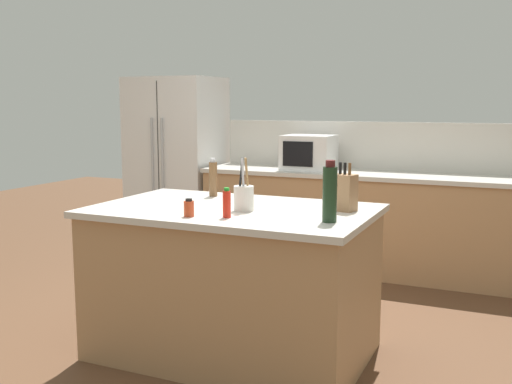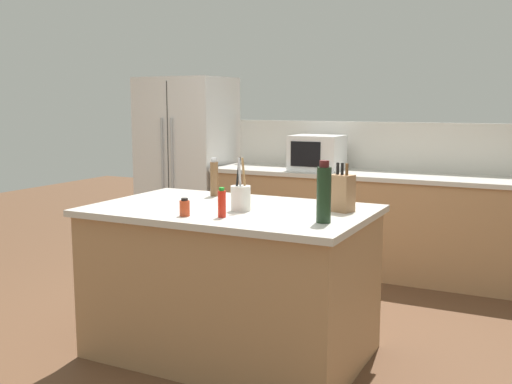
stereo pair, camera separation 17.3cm
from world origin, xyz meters
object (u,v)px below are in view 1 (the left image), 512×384
spice_jar_paprika (189,208)px  pepper_grinder (213,178)px  wine_bottle (330,193)px  utensil_crock (244,197)px  microwave (309,153)px  refrigerator (177,164)px  hot_sauce_bottle (227,204)px  knife_block (344,192)px

spice_jar_paprika → pepper_grinder: pepper_grinder is taller
wine_bottle → utensil_crock: bearing=168.2°
microwave → spice_jar_paprika: microwave is taller
refrigerator → microwave: bearing=-1.9°
utensil_crock → pepper_grinder: bearing=135.6°
wine_bottle → microwave: bearing=111.7°
microwave → pepper_grinder: bearing=-91.8°
refrigerator → pepper_grinder: (1.46, -1.89, 0.14)m
hot_sauce_bottle → refrigerator: bearing=126.6°
microwave → hot_sauce_bottle: 2.53m
spice_jar_paprika → knife_block: bearing=35.5°
refrigerator → spice_jar_paprika: bearing=-57.2°
microwave → wine_bottle: 2.57m
hot_sauce_bottle → pepper_grinder: (-0.44, 0.66, 0.04)m
microwave → wine_bottle: (0.95, -2.39, -0.01)m
microwave → knife_block: microwave is taller
refrigerator → hot_sauce_bottle: (1.89, -2.55, 0.10)m
microwave → spice_jar_paprika: bearing=-86.1°
refrigerator → spice_jar_paprika: 3.11m
utensil_crock → spice_jar_paprika: (-0.21, -0.29, -0.03)m
hot_sauce_bottle → wine_bottle: (0.57, 0.11, 0.08)m
refrigerator → hot_sauce_bottle: 3.18m
knife_block → wine_bottle: (0.02, -0.36, 0.05)m
hot_sauce_bottle → wine_bottle: wine_bottle is taller
knife_block → pepper_grinder: knife_block is taller
utensil_crock → spice_jar_paprika: utensil_crock is taller
spice_jar_paprika → hot_sauce_bottle: bearing=16.1°
wine_bottle → pepper_grinder: wine_bottle is taller
spice_jar_paprika → refrigerator: bearing=122.8°
microwave → utensil_crock: (0.38, -2.27, -0.08)m
knife_block → pepper_grinder: (-0.98, 0.18, 0.01)m
microwave → spice_jar_paprika: 2.57m
utensil_crock → refrigerator: bearing=129.2°
refrigerator → utensil_crock: refrigerator is taller
utensil_crock → hot_sauce_bottle: size_ratio=1.88×
knife_block → hot_sauce_bottle: knife_block is taller
hot_sauce_bottle → wine_bottle: bearing=11.5°
microwave → pepper_grinder: microwave is taller
wine_bottle → pepper_grinder: 1.14m
wine_bottle → hot_sauce_bottle: bearing=-168.5°
refrigerator → spice_jar_paprika: (1.68, -2.61, 0.06)m
hot_sauce_bottle → spice_jar_paprika: hot_sauce_bottle is taller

